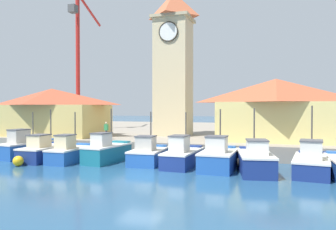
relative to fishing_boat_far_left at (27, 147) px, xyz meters
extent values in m
plane|color=navy|center=(12.05, -4.38, -0.82)|extent=(300.00, 300.00, 0.00)
cube|color=gray|center=(12.05, 23.00, -0.21)|extent=(120.00, 40.00, 1.22)
cube|color=#2356A8|center=(0.01, 0.07, -0.24)|extent=(2.32, 5.01, 1.16)
cube|color=#2356A8|center=(0.28, 2.22, 0.47)|extent=(1.53, 0.78, 0.24)
cube|color=silver|center=(0.01, 0.07, 0.40)|extent=(2.38, 5.07, 0.12)
cube|color=#B2ADA3|center=(-0.09, -0.76, 0.98)|extent=(1.21, 1.57, 1.04)
cube|color=#4C4C51|center=(-0.09, -0.76, 1.54)|extent=(1.30, 1.66, 0.08)
cylinder|color=#4C4742|center=(0.09, 0.67, 1.71)|extent=(0.10, 0.10, 2.51)
torus|color=black|center=(-0.90, 0.43, -0.24)|extent=(0.18, 0.53, 0.52)
cube|color=navy|center=(2.64, -0.89, -0.31)|extent=(1.97, 4.73, 1.02)
cube|color=navy|center=(2.62, 1.21, 0.32)|extent=(1.64, 0.62, 0.24)
cube|color=silver|center=(2.64, -0.89, 0.25)|extent=(2.03, 4.79, 0.12)
cube|color=beige|center=(2.65, -1.72, 0.76)|extent=(1.17, 1.42, 0.90)
cube|color=#4C4C51|center=(2.65, -1.72, 1.25)|extent=(1.25, 1.51, 0.08)
cylinder|color=#4C4742|center=(2.63, -0.31, 1.75)|extent=(0.10, 0.10, 2.87)
torus|color=black|center=(1.59, -0.67, -0.31)|extent=(0.12, 0.52, 0.52)
cube|color=#2356A8|center=(4.91, -0.90, -0.33)|extent=(1.75, 4.33, 0.98)
cube|color=#2356A8|center=(4.90, 1.01, 0.28)|extent=(1.47, 0.61, 0.24)
cube|color=silver|center=(4.91, -0.90, 0.21)|extent=(1.81, 4.39, 0.12)
cube|color=beige|center=(4.91, -1.65, 0.76)|extent=(1.04, 1.30, 0.98)
cube|color=#4C4C51|center=(4.91, -1.65, 1.29)|extent=(1.12, 1.38, 0.08)
cylinder|color=#4C4742|center=(4.91, -0.36, 1.63)|extent=(0.10, 0.10, 2.71)
torus|color=black|center=(3.97, -0.69, -0.33)|extent=(0.12, 0.52, 0.52)
cube|color=#196B7F|center=(7.60, -0.16, -0.22)|extent=(2.20, 4.52, 1.19)
cube|color=#196B7F|center=(7.81, 1.76, 0.49)|extent=(1.53, 0.76, 0.24)
cube|color=silver|center=(7.60, -0.16, 0.42)|extent=(2.27, 4.59, 0.12)
cube|color=beige|center=(7.51, -0.92, 0.94)|extent=(1.18, 1.41, 0.91)
cube|color=#4C4C51|center=(7.51, -0.92, 1.43)|extent=(1.27, 1.50, 0.08)
cylinder|color=#4C4742|center=(7.66, 0.38, 1.86)|extent=(0.10, 0.10, 2.77)
torus|color=black|center=(6.68, 0.16, -0.22)|extent=(0.18, 0.53, 0.52)
cube|color=#2356A8|center=(10.88, 0.09, -0.34)|extent=(2.29, 4.22, 0.96)
cube|color=#2356A8|center=(10.78, 1.89, 0.26)|extent=(1.79, 0.69, 0.24)
cube|color=silver|center=(10.88, 0.09, 0.19)|extent=(2.35, 4.29, 0.12)
cube|color=#B2ADA3|center=(10.92, -0.63, 0.74)|extent=(1.31, 1.30, 0.97)
cube|color=#4C4C51|center=(10.92, -0.63, 1.27)|extent=(1.39, 1.38, 0.08)
cylinder|color=#4C4742|center=(10.85, 0.60, 1.63)|extent=(0.10, 0.10, 2.76)
torus|color=black|center=(9.76, 0.23, -0.34)|extent=(0.15, 0.53, 0.52)
cube|color=navy|center=(13.55, -0.06, -0.32)|extent=(2.05, 5.02, 1.00)
cube|color=navy|center=(13.67, 2.15, 0.30)|extent=(1.56, 0.68, 0.24)
cube|color=silver|center=(13.55, -0.06, 0.23)|extent=(2.11, 5.08, 0.12)
cube|color=beige|center=(13.51, -0.93, 0.82)|extent=(1.15, 1.53, 1.06)
cube|color=#4C4C51|center=(13.51, -0.93, 1.39)|extent=(1.24, 1.62, 0.08)
cylinder|color=#4C4742|center=(13.58, 0.55, 1.64)|extent=(0.10, 0.10, 2.71)
torus|color=black|center=(12.59, 0.23, -0.32)|extent=(0.15, 0.53, 0.52)
cube|color=#2356A8|center=(16.17, -0.69, -0.25)|extent=(2.20, 4.38, 1.15)
cube|color=#2356A8|center=(16.23, 1.22, 0.45)|extent=(1.77, 0.65, 0.24)
cube|color=silver|center=(16.17, -0.69, 0.38)|extent=(2.26, 4.44, 0.12)
cube|color=beige|center=(16.15, -1.44, 0.93)|extent=(1.28, 1.33, 0.98)
cube|color=#4C4C51|center=(16.15, -1.44, 1.46)|extent=(1.36, 1.42, 0.08)
cylinder|color=#4C4742|center=(16.19, -0.15, 1.83)|extent=(0.10, 0.10, 2.78)
torus|color=black|center=(15.07, -0.44, -0.25)|extent=(0.14, 0.52, 0.52)
cube|color=navy|center=(18.54, -1.01, -0.24)|extent=(2.71, 5.20, 1.16)
cube|color=navy|center=(18.18, 1.19, 0.46)|extent=(1.72, 0.86, 0.24)
cube|color=silver|center=(18.54, -1.01, 0.39)|extent=(2.78, 5.27, 0.12)
cube|color=silver|center=(18.68, -1.86, 0.87)|extent=(1.39, 1.65, 0.84)
cube|color=#4C4C51|center=(18.68, -1.86, 1.33)|extent=(1.48, 1.74, 0.08)
cylinder|color=#4C4742|center=(18.44, -0.40, 1.86)|extent=(0.10, 0.10, 2.83)
torus|color=black|center=(17.47, -0.93, -0.24)|extent=(0.20, 0.53, 0.52)
cube|color=navy|center=(21.89, -0.59, -0.34)|extent=(2.57, 5.13, 0.95)
cube|color=navy|center=(22.17, 1.60, 0.25)|extent=(1.74, 0.81, 0.24)
cube|color=silver|center=(21.89, -0.59, 0.18)|extent=(2.64, 5.20, 0.12)
cube|color=beige|center=(21.78, -1.45, 0.78)|extent=(1.36, 1.61, 1.07)
cube|color=#4C4C51|center=(21.78, -1.45, 1.35)|extent=(1.45, 1.70, 0.08)
cylinder|color=#4C4742|center=(21.97, 0.02, 1.84)|extent=(0.10, 0.10, 3.19)
torus|color=black|center=(20.87, -0.21, -0.34)|extent=(0.18, 0.53, 0.52)
torus|color=black|center=(22.77, -0.61, -0.29)|extent=(0.13, 0.52, 0.52)
cube|color=beige|center=(9.61, 10.81, 6.47)|extent=(3.49, 3.49, 12.14)
cube|color=tan|center=(9.61, 10.81, 12.70)|extent=(3.99, 3.99, 0.30)
pyramid|color=#C1603D|center=(9.61, 10.81, 14.18)|extent=(3.99, 3.99, 2.66)
cylinder|color=white|center=(9.61, 9.01, 10.99)|extent=(1.92, 0.12, 1.92)
torus|color=#332D23|center=(9.61, 8.97, 10.99)|extent=(2.04, 0.12, 2.04)
cube|color=tan|center=(-2.74, 6.98, 2.01)|extent=(11.18, 6.06, 3.21)
pyramid|color=#A3472D|center=(-2.74, 6.98, 4.49)|extent=(11.58, 6.46, 1.75)
cube|color=#E5D17A|center=(19.91, 7.76, 2.11)|extent=(9.89, 5.42, 3.42)
pyramid|color=#B25133|center=(19.91, 7.76, 4.84)|extent=(10.29, 5.82, 2.05)
cube|color=maroon|center=(-5.77, 16.65, 1.00)|extent=(2.00, 2.00, 1.20)
cylinder|color=red|center=(-5.77, 16.65, 10.41)|extent=(0.56, 0.56, 17.61)
cylinder|color=red|center=(-6.29, 20.62, 17.77)|extent=(1.41, 8.08, 2.75)
cube|color=#4C4C4C|center=(-5.59, 15.32, 16.46)|extent=(1.00, 1.00, 1.00)
sphere|color=gold|center=(2.47, -3.71, -0.45)|extent=(0.73, 0.73, 0.73)
cylinder|color=#33333D|center=(5.04, 4.45, 0.83)|extent=(0.22, 0.22, 0.85)
cube|color=#338C4C|center=(5.04, 4.45, 1.53)|extent=(0.34, 0.22, 0.56)
sphere|color=beige|center=(5.04, 4.45, 1.92)|extent=(0.20, 0.20, 0.20)
camera|label=1|loc=(19.45, -22.50, 3.27)|focal=35.00mm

